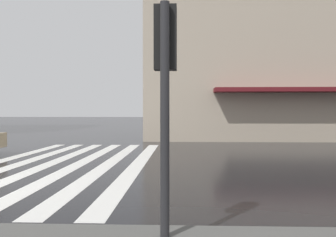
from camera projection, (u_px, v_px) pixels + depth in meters
name	position (u px, v px, depth m)	size (l,w,h in m)	color
zebra_crossing	(67.00, 163.00, 12.13)	(13.00, 5.50, 0.01)	silver
traffic_signal_post	(165.00, 69.00, 4.59)	(0.44, 0.30, 3.02)	#232326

